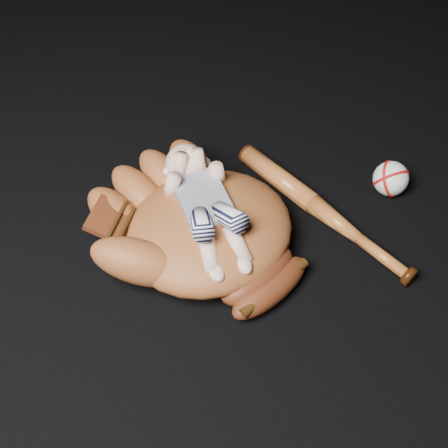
{
  "coord_description": "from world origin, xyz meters",
  "views": [
    {
      "loc": [
        -0.3,
        -0.64,
        0.91
      ],
      "look_at": [
        0.01,
        0.05,
        0.08
      ],
      "focal_mm": 45.0,
      "sensor_mm": 36.0,
      "label": 1
    }
  ],
  "objects": [
    {
      "name": "baseball",
      "position": [
        0.43,
        0.06,
        0.04
      ],
      "size": [
        0.1,
        0.1,
        0.08
      ],
      "primitive_type": "sphere",
      "rotation": [
        0.0,
        0.0,
        0.29
      ],
      "color": "white",
      "rests_on": "ground"
    },
    {
      "name": "newborn_baby",
      "position": [
        -0.02,
        0.07,
        0.13
      ],
      "size": [
        0.18,
        0.35,
        0.14
      ],
      "primitive_type": null,
      "rotation": [
        0.0,
        0.0,
        -0.07
      ],
      "color": "beige",
      "rests_on": "baseball_glove"
    },
    {
      "name": "baseball_glove",
      "position": [
        -0.02,
        0.07,
        0.08
      ],
      "size": [
        0.58,
        0.62,
        0.16
      ],
      "primitive_type": null,
      "rotation": [
        0.0,
        0.0,
        0.36
      ],
      "color": "brown",
      "rests_on": "ground"
    },
    {
      "name": "baseball_bat",
      "position": [
        0.24,
        0.05,
        0.02
      ],
      "size": [
        0.18,
        0.49,
        0.05
      ],
      "primitive_type": null,
      "rotation": [
        0.0,
        0.0,
        0.28
      ],
      "color": "#AE5621",
      "rests_on": "ground"
    }
  ]
}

